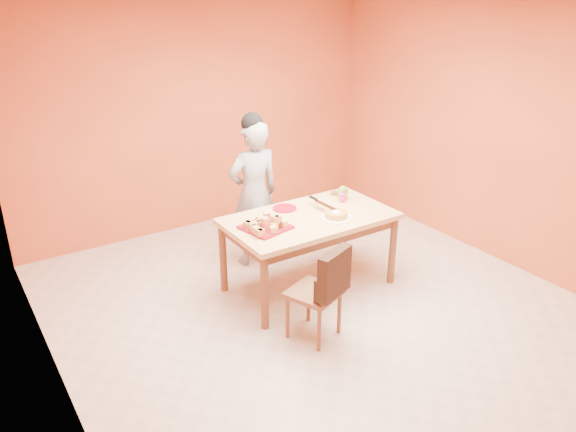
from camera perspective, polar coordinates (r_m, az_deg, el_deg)
floor at (r=5.29m, az=3.52°, el=-9.60°), size 5.00×5.00×0.00m
wall_back at (r=6.79m, az=-9.02°, el=10.00°), size 4.50×0.00×4.50m
wall_left at (r=3.87m, az=-23.80°, el=-1.77°), size 0.00×5.00×5.00m
wall_right at (r=6.27m, az=20.77°, el=7.72°), size 0.00×5.00×5.00m
dining_table at (r=5.37m, az=2.19°, el=-0.94°), size 1.60×0.90×0.76m
dining_chair at (r=4.71m, az=2.81°, el=-7.62°), size 0.52×0.58×0.86m
pastry_pile at (r=5.05m, az=-2.30°, el=-0.45°), size 0.34×0.34×0.11m
person at (r=5.84m, az=-3.49°, el=2.24°), size 0.58×0.40×1.56m
pastry_platter at (r=5.07m, az=-2.29°, el=-1.14°), size 0.45×0.45×0.02m
red_dinner_plate at (r=5.50m, az=-0.34°, el=0.79°), size 0.29×0.29×0.01m
white_cake_plate at (r=5.30m, az=4.88°, el=-0.16°), size 0.34×0.34×0.01m
sponge_cake at (r=5.29m, az=4.90°, el=0.14°), size 0.28×0.28×0.05m
cake_server at (r=5.42m, az=3.83°, el=1.09°), size 0.07×0.29×0.01m
egg_ornament at (r=5.74m, az=5.57°, el=2.38°), size 0.13×0.11×0.15m
magenta_glass at (r=5.68m, az=5.54°, el=1.83°), size 0.08×0.08×0.09m
checker_tin at (r=5.89m, az=4.81°, el=2.34°), size 0.12×0.12×0.03m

